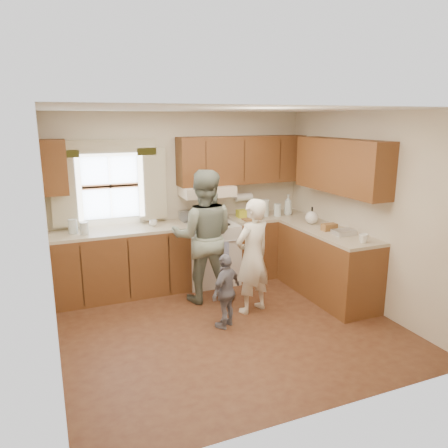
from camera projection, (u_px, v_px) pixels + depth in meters
name	position (u px, v px, depth m)	size (l,w,h in m)	color
room	(229.00, 224.00, 4.92)	(3.80, 3.80, 3.80)	#482416
kitchen_fixtures	(239.00, 232.00, 6.21)	(3.80, 2.25, 2.15)	#41240E
stove	(210.00, 252.00, 6.50)	(0.76, 0.67, 1.07)	silver
woman_left	(253.00, 256.00, 5.45)	(0.53, 0.35, 1.46)	silver
woman_right	(204.00, 237.00, 5.76)	(0.86, 0.67, 1.77)	#24392C
child	(226.00, 291.00, 5.09)	(0.53, 0.22, 0.90)	slate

